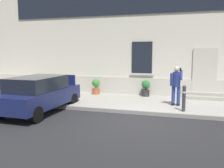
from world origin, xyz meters
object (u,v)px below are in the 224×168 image
at_px(bollard_near_person, 184,97).
at_px(person_on_phone, 176,83).
at_px(planter_terracotta, 96,86).
at_px(hatchback_car_navy, 40,93).
at_px(planter_charcoal, 146,88).
at_px(planter_olive, 53,84).

xyz_separation_m(bollard_near_person, person_on_phone, (-0.33, 0.98, 0.44)).
bearing_deg(bollard_near_person, planter_terracotta, 149.76).
height_order(hatchback_car_navy, planter_charcoal, hatchback_car_navy).
relative_size(bollard_near_person, planter_terracotta, 1.22).
xyz_separation_m(hatchback_car_navy, bollard_near_person, (5.73, 1.19, -0.08)).
distance_m(person_on_phone, planter_terracotta, 4.74).
bearing_deg(person_on_phone, planter_terracotta, 147.38).
bearing_deg(hatchback_car_navy, planter_terracotta, 75.33).
bearing_deg(planter_charcoal, bollard_near_person, -56.25).
xyz_separation_m(bollard_near_person, planter_olive, (-7.47, 2.89, -0.11)).
relative_size(bollard_near_person, planter_charcoal, 1.22).
relative_size(hatchback_car_navy, bollard_near_person, 3.93).
relative_size(bollard_near_person, planter_olive, 1.22).
height_order(planter_olive, planter_terracotta, same).
xyz_separation_m(planter_terracotta, planter_charcoal, (2.77, 0.15, 0.00)).
xyz_separation_m(bollard_near_person, planter_charcoal, (-1.93, 2.89, -0.11)).
bearing_deg(bollard_near_person, planter_charcoal, 123.75).
distance_m(bollard_near_person, planter_olive, 8.01).
bearing_deg(hatchback_car_navy, bollard_near_person, 11.73).
distance_m(planter_olive, planter_charcoal, 5.54).
xyz_separation_m(person_on_phone, planter_olive, (-7.14, 1.91, -0.54)).
distance_m(hatchback_car_navy, person_on_phone, 5.83).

